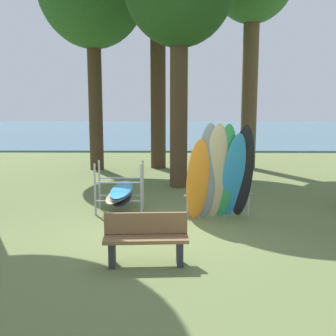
# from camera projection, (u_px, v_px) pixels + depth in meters

# --- Properties ---
(ground_plane) EXTENTS (80.00, 80.00, 0.00)m
(ground_plane) POSITION_uv_depth(u_px,v_px,m) (161.00, 229.00, 8.82)
(ground_plane) COLOR olive
(lake_water) EXTENTS (80.00, 36.00, 0.10)m
(lake_water) POSITION_uv_depth(u_px,v_px,m) (170.00, 130.00, 40.09)
(lake_water) COLOR #477084
(lake_water) RESTS_ON ground
(leaning_board_pile) EXTENTS (1.63, 0.87, 2.26)m
(leaning_board_pile) POSITION_uv_depth(u_px,v_px,m) (220.00, 174.00, 9.33)
(leaning_board_pile) COLOR orange
(leaning_board_pile) RESTS_ON ground
(board_storage_rack) EXTENTS (1.15, 2.13, 1.25)m
(board_storage_rack) POSITION_uv_depth(u_px,v_px,m) (121.00, 192.00, 10.15)
(board_storage_rack) COLOR #9EA0A5
(board_storage_rack) RESTS_ON ground
(park_bench) EXTENTS (1.42, 0.49, 0.85)m
(park_bench) POSITION_uv_depth(u_px,v_px,m) (146.00, 238.00, 6.88)
(park_bench) COLOR #2D2D33
(park_bench) RESTS_ON ground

